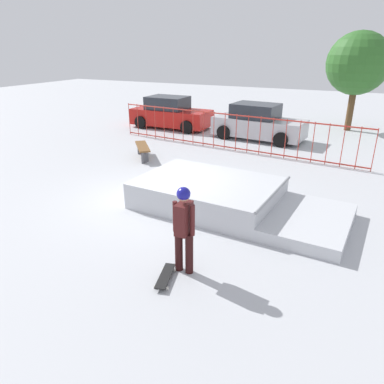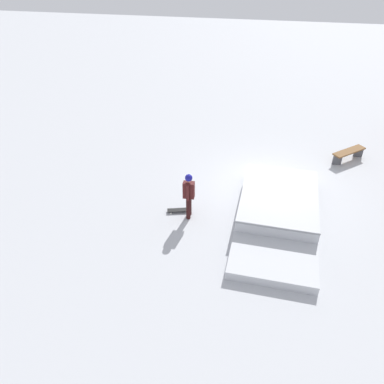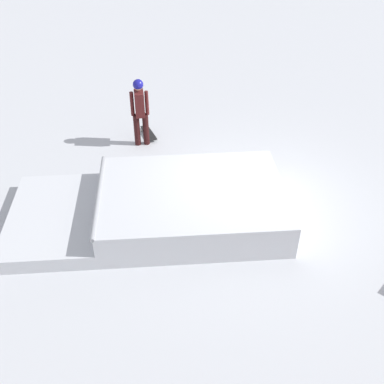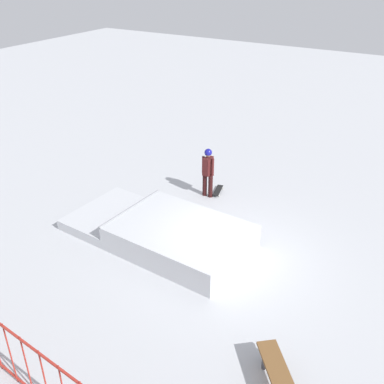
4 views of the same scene
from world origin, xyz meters
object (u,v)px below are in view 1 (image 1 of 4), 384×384
at_px(skateboard, 165,276).
at_px(park_bench, 143,149).
at_px(skate_ramp, 224,197).
at_px(skater, 184,224).
at_px(parked_car_red, 170,114).
at_px(parked_car_silver, 258,123).
at_px(distant_tree, 358,64).

distance_m(skateboard, park_bench, 7.95).
bearing_deg(skate_ramp, skater, -79.53).
bearing_deg(parked_car_red, park_bench, -71.55).
bearing_deg(parked_car_red, skate_ramp, -52.77).
xyz_separation_m(skater, parked_car_silver, (-1.78, 10.91, -0.28)).
bearing_deg(distant_tree, skate_ramp, -100.66).
distance_m(parked_car_silver, distant_tree, 5.84).
distance_m(skater, parked_car_red, 13.12).
bearing_deg(skater, park_bench, -141.12).
relative_size(skate_ramp, park_bench, 3.74).
bearing_deg(parked_car_silver, skater, -75.23).
relative_size(skate_ramp, parked_car_red, 1.35).
bearing_deg(distant_tree, parked_car_red, -158.00).
xyz_separation_m(skateboard, parked_car_silver, (-1.59, 11.31, 0.65)).
xyz_separation_m(skate_ramp, distant_tree, (2.21, 11.74, 2.90)).
bearing_deg(skateboard, distant_tree, 157.59).
distance_m(parked_car_red, parked_car_silver, 4.84).
bearing_deg(skate_ramp, skateboard, -83.45).
distance_m(skateboard, parked_car_silver, 11.44).
distance_m(skater, park_bench, 7.77).
height_order(skater, skateboard, skater).
xyz_separation_m(skate_ramp, park_bench, (-4.51, 3.01, 0.04)).
bearing_deg(park_bench, skate_ramp, -33.77).
relative_size(parked_car_silver, distant_tree, 0.90).
bearing_deg(skateboard, parked_car_silver, 173.24).
relative_size(park_bench, distant_tree, 0.31).
distance_m(skate_ramp, parked_car_silver, 8.03).
xyz_separation_m(skater, distant_tree, (1.85, 14.75, 2.21)).
distance_m(skate_ramp, parked_car_red, 10.41).
bearing_deg(parked_car_silver, park_bench, -116.83).
relative_size(skateboard, parked_car_silver, 0.19).
bearing_deg(skate_ramp, distant_tree, 82.96).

